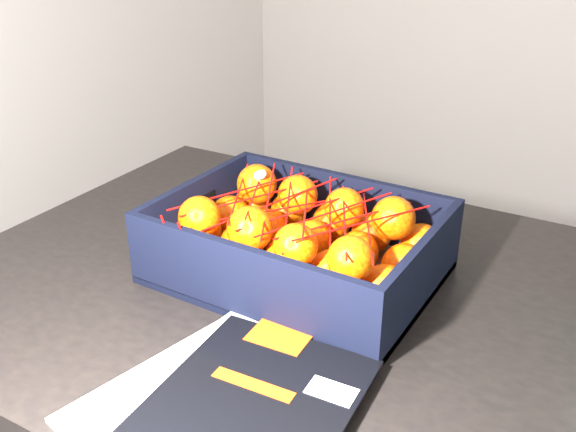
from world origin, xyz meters
The scene contains 5 objects.
table centered at (-0.25, -0.30, 0.65)m, with size 1.22×0.84×0.75m.
magazine_stack centered at (-0.26, -0.58, 0.76)m, with size 0.30×0.32×0.02m.
produce_crate centered at (-0.34, -0.28, 0.78)m, with size 0.39×0.30×0.11m.
clementine_heap centered at (-0.35, -0.28, 0.81)m, with size 0.38×0.27×0.12m.
mesh_net centered at (-0.35, -0.29, 0.86)m, with size 0.32×0.26×0.09m.
Camera 1 is at (0.08, -1.00, 1.25)m, focal length 39.91 mm.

